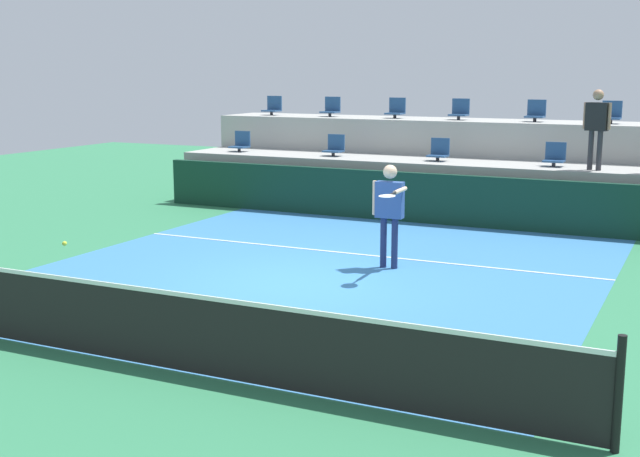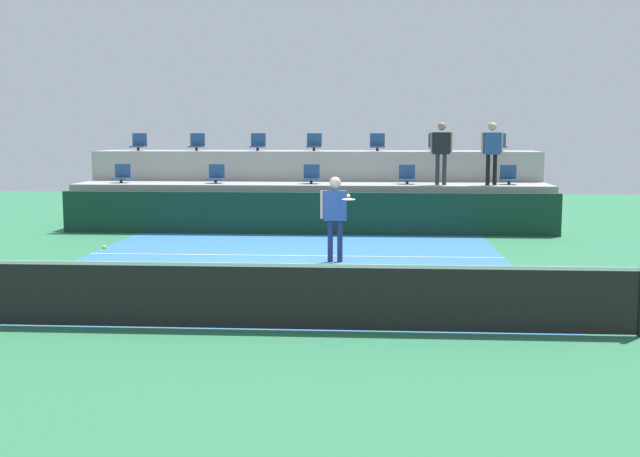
{
  "view_description": "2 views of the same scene",
  "coord_description": "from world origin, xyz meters",
  "px_view_note": "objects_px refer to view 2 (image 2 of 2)",
  "views": [
    {
      "loc": [
        5.8,
        -11.24,
        3.28
      ],
      "look_at": [
        0.8,
        -0.79,
        1.09
      ],
      "focal_mm": 46.69,
      "sensor_mm": 36.0,
      "label": 1
    },
    {
      "loc": [
        1.68,
        -14.34,
        2.67
      ],
      "look_at": [
        0.81,
        -1.27,
        1.06
      ],
      "focal_mm": 44.24,
      "sensor_mm": 36.0,
      "label": 2
    }
  ],
  "objects_px": {
    "stadium_chair_lower_left": "(216,175)",
    "stadium_chair_upper_far_left": "(139,143)",
    "stadium_chair_upper_mid_right": "(377,144)",
    "stadium_chair_upper_left": "(197,143)",
    "stadium_chair_upper_right": "(436,144)",
    "spectator_in_white": "(492,148)",
    "stadium_chair_lower_center": "(311,176)",
    "stadium_chair_upper_far_right": "(499,144)",
    "stadium_chair_lower_far_left": "(122,175)",
    "stadium_chair_upper_center": "(314,144)",
    "tennis_ball": "(104,247)",
    "stadium_chair_upper_mid_left": "(258,144)",
    "tennis_player": "(336,210)",
    "spectator_leaning_on_rail": "(441,147)",
    "stadium_chair_lower_far_right": "(509,176)",
    "stadium_chair_lower_right": "(407,176)"
  },
  "relations": [
    {
      "from": "stadium_chair_lower_far_left",
      "to": "stadium_chair_upper_right",
      "type": "relative_size",
      "value": 1.0
    },
    {
      "from": "stadium_chair_upper_mid_right",
      "to": "stadium_chair_upper_left",
      "type": "bearing_deg",
      "value": 180.0
    },
    {
      "from": "stadium_chair_upper_center",
      "to": "stadium_chair_upper_right",
      "type": "distance_m",
      "value": 3.59
    },
    {
      "from": "stadium_chair_lower_center",
      "to": "tennis_ball",
      "type": "xyz_separation_m",
      "value": [
        -2.55,
        -9.53,
        -0.61
      ]
    },
    {
      "from": "stadium_chair_upper_far_right",
      "to": "stadium_chair_upper_right",
      "type": "bearing_deg",
      "value": 180.0
    },
    {
      "from": "stadium_chair_lower_far_left",
      "to": "spectator_leaning_on_rail",
      "type": "height_order",
      "value": "spectator_leaning_on_rail"
    },
    {
      "from": "stadium_chair_lower_left",
      "to": "tennis_ball",
      "type": "bearing_deg",
      "value": -89.43
    },
    {
      "from": "stadium_chair_lower_center",
      "to": "stadium_chair_upper_center",
      "type": "height_order",
      "value": "stadium_chair_upper_center"
    },
    {
      "from": "stadium_chair_upper_far_left",
      "to": "stadium_chair_lower_far_right",
      "type": "bearing_deg",
      "value": -9.56
    },
    {
      "from": "stadium_chair_upper_left",
      "to": "spectator_leaning_on_rail",
      "type": "bearing_deg",
      "value": -17.17
    },
    {
      "from": "stadium_chair_upper_mid_right",
      "to": "tennis_player",
      "type": "relative_size",
      "value": 0.3
    },
    {
      "from": "stadium_chair_lower_far_left",
      "to": "stadium_chair_upper_right",
      "type": "distance_m",
      "value": 9.06
    },
    {
      "from": "stadium_chair_lower_far_right",
      "to": "tennis_ball",
      "type": "distance_m",
      "value": 12.39
    },
    {
      "from": "stadium_chair_lower_far_right",
      "to": "spectator_in_white",
      "type": "relative_size",
      "value": 0.31
    },
    {
      "from": "stadium_chair_upper_mid_right",
      "to": "spectator_in_white",
      "type": "xyz_separation_m",
      "value": [
        3.02,
        -2.18,
        -0.07
      ]
    },
    {
      "from": "spectator_in_white",
      "to": "stadium_chair_lower_far_left",
      "type": "bearing_deg",
      "value": 177.83
    },
    {
      "from": "stadium_chair_lower_far_right",
      "to": "stadium_chair_upper_left",
      "type": "distance_m",
      "value": 9.14
    },
    {
      "from": "stadium_chair_lower_right",
      "to": "tennis_player",
      "type": "height_order",
      "value": "stadium_chair_lower_right"
    },
    {
      "from": "stadium_chair_upper_mid_left",
      "to": "spectator_leaning_on_rail",
      "type": "distance_m",
      "value": 5.67
    },
    {
      "from": "spectator_leaning_on_rail",
      "to": "tennis_player",
      "type": "bearing_deg",
      "value": -116.15
    },
    {
      "from": "stadium_chair_upper_far_left",
      "to": "stadium_chair_upper_mid_right",
      "type": "distance_m",
      "value": 7.15
    },
    {
      "from": "stadium_chair_lower_left",
      "to": "stadium_chair_lower_far_right",
      "type": "bearing_deg",
      "value": 0.0
    },
    {
      "from": "tennis_player",
      "to": "spectator_leaning_on_rail",
      "type": "height_order",
      "value": "spectator_leaning_on_rail"
    },
    {
      "from": "stadium_chair_upper_far_left",
      "to": "spectator_in_white",
      "type": "xyz_separation_m",
      "value": [
        10.17,
        -2.18,
        -0.07
      ]
    },
    {
      "from": "stadium_chair_upper_right",
      "to": "spectator_in_white",
      "type": "height_order",
      "value": "spectator_in_white"
    },
    {
      "from": "stadium_chair_upper_far_right",
      "to": "stadium_chair_upper_far_left",
      "type": "bearing_deg",
      "value": 180.0
    },
    {
      "from": "tennis_player",
      "to": "spectator_in_white",
      "type": "xyz_separation_m",
      "value": [
        3.9,
        5.23,
        1.17
      ]
    },
    {
      "from": "stadium_chair_upper_center",
      "to": "tennis_ball",
      "type": "relative_size",
      "value": 7.65
    },
    {
      "from": "stadium_chair_upper_left",
      "to": "tennis_player",
      "type": "xyz_separation_m",
      "value": [
        4.5,
        -7.41,
        -1.23
      ]
    },
    {
      "from": "stadium_chair_upper_far_left",
      "to": "spectator_in_white",
      "type": "height_order",
      "value": "spectator_in_white"
    },
    {
      "from": "stadium_chair_upper_left",
      "to": "spectator_leaning_on_rail",
      "type": "height_order",
      "value": "spectator_leaning_on_rail"
    },
    {
      "from": "stadium_chair_upper_left",
      "to": "tennis_player",
      "type": "relative_size",
      "value": 0.3
    },
    {
      "from": "stadium_chair_upper_right",
      "to": "stadium_chair_upper_far_right",
      "type": "height_order",
      "value": "same"
    },
    {
      "from": "stadium_chair_lower_left",
      "to": "spectator_leaning_on_rail",
      "type": "height_order",
      "value": "spectator_leaning_on_rail"
    },
    {
      "from": "stadium_chair_lower_far_right",
      "to": "stadium_chair_lower_far_left",
      "type": "bearing_deg",
      "value": 180.0
    },
    {
      "from": "stadium_chair_lower_far_left",
      "to": "stadium_chair_upper_left",
      "type": "relative_size",
      "value": 1.0
    },
    {
      "from": "stadium_chair_upper_center",
      "to": "tennis_ball",
      "type": "distance_m",
      "value": 11.69
    },
    {
      "from": "stadium_chair_upper_center",
      "to": "stadium_chair_upper_left",
      "type": "bearing_deg",
      "value": 180.0
    },
    {
      "from": "stadium_chair_lower_far_left",
      "to": "stadium_chair_upper_mid_left",
      "type": "bearing_deg",
      "value": 26.75
    },
    {
      "from": "stadium_chair_lower_center",
      "to": "stadium_chair_upper_far_left",
      "type": "height_order",
      "value": "stadium_chair_upper_far_left"
    },
    {
      "from": "stadium_chair_lower_right",
      "to": "spectator_in_white",
      "type": "distance_m",
      "value": 2.38
    },
    {
      "from": "stadium_chair_lower_center",
      "to": "stadium_chair_upper_left",
      "type": "xyz_separation_m",
      "value": [
        -3.57,
        1.8,
        0.85
      ]
    },
    {
      "from": "stadium_chair_lower_far_left",
      "to": "stadium_chair_lower_left",
      "type": "xyz_separation_m",
      "value": [
        2.66,
        0.0,
        0.0
      ]
    },
    {
      "from": "stadium_chair_lower_left",
      "to": "stadium_chair_upper_far_left",
      "type": "distance_m",
      "value": 3.35
    },
    {
      "from": "stadium_chair_upper_left",
      "to": "stadium_chair_upper_right",
      "type": "bearing_deg",
      "value": 0.0
    },
    {
      "from": "spectator_leaning_on_rail",
      "to": "spectator_in_white",
      "type": "bearing_deg",
      "value": 0.0
    },
    {
      "from": "stadium_chair_lower_right",
      "to": "stadium_chair_upper_center",
      "type": "bearing_deg",
      "value": 146.04
    },
    {
      "from": "stadium_chair_upper_mid_left",
      "to": "stadium_chair_upper_center",
      "type": "height_order",
      "value": "same"
    },
    {
      "from": "stadium_chair_upper_left",
      "to": "stadium_chair_upper_mid_right",
      "type": "distance_m",
      "value": 5.38
    },
    {
      "from": "stadium_chair_lower_left",
      "to": "stadium_chair_upper_mid_right",
      "type": "relative_size",
      "value": 1.0
    }
  ]
}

